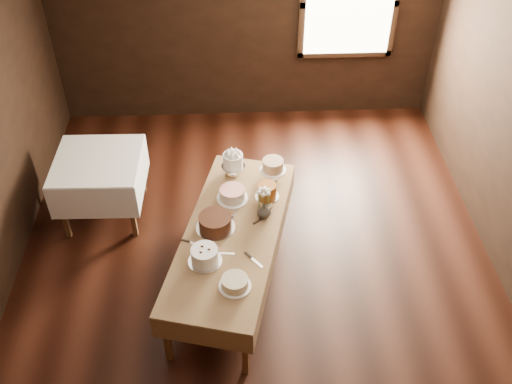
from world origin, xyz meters
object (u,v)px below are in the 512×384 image
(cake_speckled, at_px, (273,170))
(cake_server_d, at_px, (266,216))
(cake_chocolate, at_px, (215,223))
(cake_server_a, at_px, (227,253))
(side_table, at_px, (98,166))
(cake_caramel, at_px, (267,196))
(cake_cream, at_px, (235,283))
(cake_server_e, at_px, (197,244))
(cake_lattice, at_px, (232,195))
(display_table, at_px, (232,235))
(cake_swirl, at_px, (205,256))
(cake_server_c, at_px, (235,212))
(cake_meringue, at_px, (233,165))
(cake_server_b, at_px, (257,263))
(flower_vase, at_px, (264,211))

(cake_speckled, distance_m, cake_server_d, 0.61)
(cake_chocolate, xyz_separation_m, cake_server_a, (0.11, -0.34, -0.07))
(side_table, bearing_deg, cake_chocolate, -38.25)
(cake_caramel, height_order, cake_cream, cake_caramel)
(cake_server_e, bearing_deg, cake_cream, -33.37)
(cake_chocolate, distance_m, cake_cream, 0.75)
(cake_lattice, relative_size, cake_cream, 1.21)
(display_table, distance_m, cake_caramel, 0.53)
(cake_swirl, distance_m, cake_server_d, 0.81)
(cake_lattice, xyz_separation_m, cake_server_d, (0.32, -0.28, -0.05))
(display_table, bearing_deg, cake_server_e, -153.97)
(cake_server_e, bearing_deg, cake_server_c, 72.33)
(cake_chocolate, relative_size, cake_server_d, 1.58)
(cake_lattice, bearing_deg, cake_chocolate, -112.57)
(side_table, xyz_separation_m, cake_meringue, (1.47, -0.20, 0.13))
(side_table, height_order, cake_server_b, side_table)
(cake_caramel, height_order, cake_server_e, cake_caramel)
(cake_speckled, relative_size, cake_server_a, 1.15)
(cake_speckled, distance_m, cake_swirl, 1.34)
(side_table, xyz_separation_m, flower_vase, (1.75, -0.87, 0.08))
(cake_server_c, bearing_deg, cake_cream, -157.48)
(cake_lattice, height_order, cake_caramel, cake_caramel)
(cake_speckled, bearing_deg, cake_lattice, -143.77)
(flower_vase, bearing_deg, cake_server_a, -127.56)
(cake_meringue, relative_size, cake_server_e, 1.12)
(display_table, height_order, cake_caramel, cake_caramel)
(display_table, relative_size, cake_chocolate, 6.27)
(cake_chocolate, distance_m, flower_vase, 0.49)
(cake_lattice, height_order, cake_chocolate, cake_chocolate)
(display_table, height_order, cake_speckled, cake_speckled)
(cake_meringue, relative_size, cake_caramel, 0.97)
(flower_vase, bearing_deg, cake_server_c, 164.70)
(cake_meringue, height_order, cake_server_e, cake_meringue)
(cake_speckled, xyz_separation_m, cake_chocolate, (-0.60, -0.72, -0.04))
(cake_chocolate, xyz_separation_m, flower_vase, (0.47, 0.14, 0.00))
(cake_chocolate, relative_size, cake_server_e, 1.58)
(cake_speckled, relative_size, cake_caramel, 1.00)
(cake_caramel, bearing_deg, cake_lattice, 162.45)
(cake_swirl, bearing_deg, cake_caramel, 50.24)
(side_table, bearing_deg, cake_cream, -50.12)
(cake_caramel, xyz_separation_m, flower_vase, (-0.04, -0.16, -0.05))
(cake_server_b, bearing_deg, flower_vase, 132.39)
(cake_server_e, bearing_deg, cake_swirl, -46.91)
(cake_chocolate, bearing_deg, display_table, -18.22)
(cake_server_c, xyz_separation_m, flower_vase, (0.28, -0.08, 0.07))
(cake_swirl, distance_m, cake_server_c, 0.71)
(cake_server_a, height_order, cake_server_c, same)
(cake_meringue, xyz_separation_m, cake_server_b, (0.19, -1.27, -0.12))
(cake_cream, height_order, cake_server_d, cake_cream)
(display_table, height_order, cake_server_e, cake_server_e)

